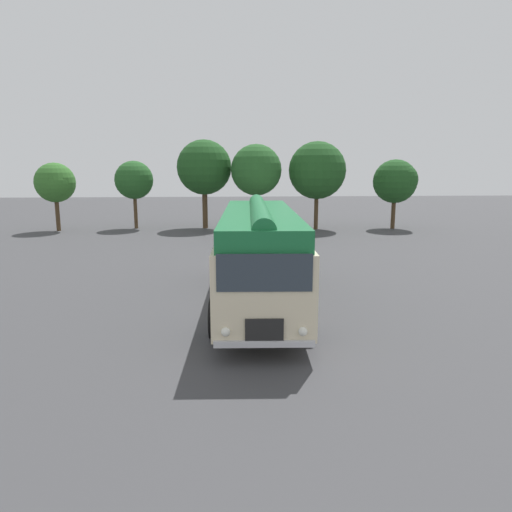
% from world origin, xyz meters
% --- Properties ---
extents(ground_plane, '(120.00, 120.00, 0.00)m').
position_xyz_m(ground_plane, '(0.00, 0.00, 0.00)').
color(ground_plane, '#3D3D3F').
extents(vintage_bus, '(3.24, 10.24, 3.49)m').
position_xyz_m(vintage_bus, '(0.70, 0.18, 1.89)').
color(vintage_bus, beige).
rests_on(vintage_bus, ground).
extents(car_near_left, '(1.98, 4.21, 1.66)m').
position_xyz_m(car_near_left, '(0.73, 14.27, 0.85)').
color(car_near_left, silver).
rests_on(car_near_left, ground).
extents(car_mid_left, '(2.27, 4.35, 1.66)m').
position_xyz_m(car_mid_left, '(3.48, 14.21, 0.85)').
color(car_mid_left, silver).
rests_on(car_mid_left, ground).
extents(tree_far_left, '(2.89, 2.91, 5.00)m').
position_xyz_m(tree_far_left, '(-12.77, 19.74, 3.51)').
color(tree_far_left, '#4C3823').
rests_on(tree_far_left, ground).
extents(tree_left_of_centre, '(2.89, 2.89, 5.15)m').
position_xyz_m(tree_left_of_centre, '(-7.37, 20.84, 3.71)').
color(tree_left_of_centre, '#4C3823').
rests_on(tree_left_of_centre, ground).
extents(tree_centre, '(4.15, 4.15, 6.74)m').
position_xyz_m(tree_centre, '(-1.89, 20.66, 4.60)').
color(tree_centre, '#4C3823').
rests_on(tree_centre, ground).
extents(tree_right_of_centre, '(3.76, 3.76, 6.35)m').
position_xyz_m(tree_right_of_centre, '(1.84, 19.21, 4.41)').
color(tree_right_of_centre, '#4C3823').
rests_on(tree_right_of_centre, ground).
extents(tree_far_right, '(4.30, 4.30, 6.58)m').
position_xyz_m(tree_far_right, '(6.44, 19.60, 4.39)').
color(tree_far_right, '#4C3823').
rests_on(tree_far_right, ground).
extents(tree_extra_right, '(3.30, 3.30, 5.26)m').
position_xyz_m(tree_extra_right, '(12.64, 19.33, 3.63)').
color(tree_extra_right, '#4C3823').
rests_on(tree_extra_right, ground).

